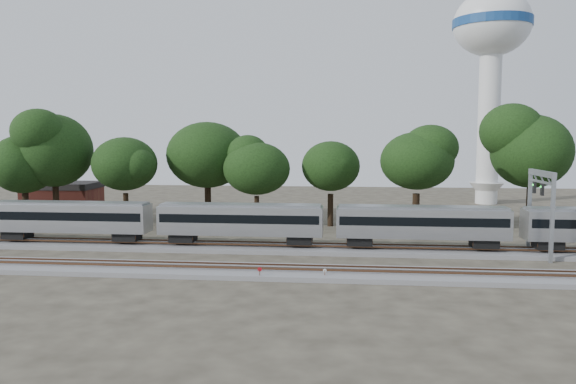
# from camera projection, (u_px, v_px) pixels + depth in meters

# --- Properties ---
(ground) EXTENTS (160.00, 160.00, 0.00)m
(ground) POSITION_uv_depth(u_px,v_px,m) (251.00, 263.00, 51.07)
(ground) COLOR #383328
(ground) RESTS_ON ground
(track_far) EXTENTS (160.00, 5.00, 0.73)m
(track_far) POSITION_uv_depth(u_px,v_px,m) (261.00, 248.00, 56.99)
(track_far) COLOR slate
(track_far) RESTS_ON ground
(track_near) EXTENTS (160.00, 5.00, 0.73)m
(track_near) POSITION_uv_depth(u_px,v_px,m) (244.00, 271.00, 47.09)
(track_near) COLOR slate
(track_near) RESTS_ON ground
(train) EXTENTS (104.82, 2.99, 4.40)m
(train) POSITION_uv_depth(u_px,v_px,m) (331.00, 221.00, 55.99)
(train) COLOR #B5B8BD
(train) RESTS_ON ground
(switch_stand_red) EXTENTS (0.33, 0.11, 1.06)m
(switch_stand_red) POSITION_uv_depth(u_px,v_px,m) (260.00, 272.00, 44.81)
(switch_stand_red) COLOR #512D19
(switch_stand_red) RESTS_ON ground
(switch_stand_white) EXTENTS (0.29, 0.09, 0.93)m
(switch_stand_white) POSITION_uv_depth(u_px,v_px,m) (325.00, 273.00, 44.86)
(switch_stand_white) COLOR #512D19
(switch_stand_white) RESTS_ON ground
(switch_lever) EXTENTS (0.51, 0.32, 0.30)m
(switch_lever) POSITION_uv_depth(u_px,v_px,m) (340.00, 280.00, 44.27)
(switch_lever) COLOR #512D19
(switch_lever) RESTS_ON ground
(water_tower) EXTENTS (12.91, 12.91, 35.74)m
(water_tower) POSITION_uv_depth(u_px,v_px,m) (491.00, 47.00, 93.98)
(water_tower) COLOR silver
(water_tower) RESTS_ON ground
(signal_gantry) EXTENTS (0.57, 6.78, 8.24)m
(signal_gantry) POSITION_uv_depth(u_px,v_px,m) (541.00, 194.00, 53.68)
(signal_gantry) COLOR gray
(signal_gantry) RESTS_ON ground
(brick_building) EXTENTS (10.24, 7.40, 4.81)m
(brick_building) POSITION_uv_depth(u_px,v_px,m) (63.00, 198.00, 82.35)
(brick_building) COLOR maroon
(brick_building) RESTS_ON ground
(tree_0) EXTENTS (8.14, 8.14, 11.47)m
(tree_0) POSITION_uv_depth(u_px,v_px,m) (24.00, 164.00, 70.91)
(tree_0) COLOR black
(tree_0) RESTS_ON ground
(tree_1) EXTENTS (9.86, 9.86, 13.90)m
(tree_1) POSITION_uv_depth(u_px,v_px,m) (54.00, 151.00, 71.61)
(tree_1) COLOR black
(tree_1) RESTS_ON ground
(tree_2) EXTENTS (8.18, 8.18, 11.53)m
(tree_2) POSITION_uv_depth(u_px,v_px,m) (125.00, 164.00, 70.59)
(tree_2) COLOR black
(tree_2) RESTS_ON ground
(tree_3) EXTENTS (9.19, 9.19, 12.96)m
(tree_3) POSITION_uv_depth(u_px,v_px,m) (207.00, 155.00, 74.56)
(tree_3) COLOR black
(tree_3) RESTS_ON ground
(tree_4) EXTENTS (7.60, 7.60, 10.72)m
(tree_4) POSITION_uv_depth(u_px,v_px,m) (257.00, 169.00, 70.10)
(tree_4) COLOR black
(tree_4) RESTS_ON ground
(tree_5) EXTENTS (7.84, 7.84, 11.05)m
(tree_5) POSITION_uv_depth(u_px,v_px,m) (331.00, 166.00, 71.49)
(tree_5) COLOR black
(tree_5) RESTS_ON ground
(tree_6) EXTENTS (8.70, 8.70, 12.27)m
(tree_6) POSITION_uv_depth(u_px,v_px,m) (417.00, 161.00, 67.32)
(tree_6) COLOR black
(tree_6) RESTS_ON ground
(tree_7) EXTENTS (9.72, 9.72, 13.70)m
(tree_7) POSITION_uv_depth(u_px,v_px,m) (531.00, 151.00, 72.98)
(tree_7) COLOR black
(tree_7) RESTS_ON ground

